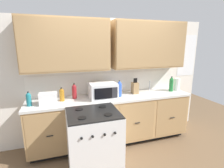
{
  "coord_description": "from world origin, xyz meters",
  "views": [
    {
      "loc": [
        -0.93,
        -2.6,
        1.9
      ],
      "look_at": [
        -0.02,
        0.27,
        1.19
      ],
      "focal_mm": 27.33,
      "sensor_mm": 36.0,
      "label": 1
    }
  ],
  "objects_px": {
    "knife_block": "(135,88)",
    "bottle_red": "(74,91)",
    "bottle_green": "(171,84)",
    "stove_range": "(94,141)",
    "bottle_teal": "(29,99)",
    "microwave": "(103,91)",
    "bottle_amber": "(62,94)",
    "bottle_blue": "(119,89)",
    "paper_towel_roll": "(177,84)",
    "toaster": "(48,99)"
  },
  "relations": [
    {
      "from": "knife_block",
      "to": "bottle_blue",
      "type": "bearing_deg",
      "value": -164.54
    },
    {
      "from": "toaster",
      "to": "bottle_blue",
      "type": "bearing_deg",
      "value": 1.89
    },
    {
      "from": "bottle_green",
      "to": "stove_range",
      "type": "bearing_deg",
      "value": -160.45
    },
    {
      "from": "bottle_amber",
      "to": "bottle_green",
      "type": "bearing_deg",
      "value": -0.72
    },
    {
      "from": "toaster",
      "to": "knife_block",
      "type": "relative_size",
      "value": 0.9
    },
    {
      "from": "bottle_red",
      "to": "bottle_green",
      "type": "height_order",
      "value": "bottle_green"
    },
    {
      "from": "toaster",
      "to": "bottle_red",
      "type": "height_order",
      "value": "bottle_red"
    },
    {
      "from": "toaster",
      "to": "microwave",
      "type": "bearing_deg",
      "value": 2.26
    },
    {
      "from": "stove_range",
      "to": "bottle_teal",
      "type": "relative_size",
      "value": 4.06
    },
    {
      "from": "bottle_teal",
      "to": "paper_towel_roll",
      "type": "bearing_deg",
      "value": 1.39
    },
    {
      "from": "stove_range",
      "to": "knife_block",
      "type": "height_order",
      "value": "knife_block"
    },
    {
      "from": "paper_towel_roll",
      "to": "bottle_green",
      "type": "xyz_separation_m",
      "value": [
        -0.14,
        -0.0,
        0.02
      ]
    },
    {
      "from": "microwave",
      "to": "bottle_blue",
      "type": "bearing_deg",
      "value": 0.81
    },
    {
      "from": "microwave",
      "to": "bottle_amber",
      "type": "xyz_separation_m",
      "value": [
        -0.71,
        0.07,
        -0.02
      ]
    },
    {
      "from": "paper_towel_roll",
      "to": "bottle_green",
      "type": "distance_m",
      "value": 0.14
    },
    {
      "from": "bottle_blue",
      "to": "bottle_amber",
      "type": "bearing_deg",
      "value": 176.62
    },
    {
      "from": "stove_range",
      "to": "bottle_blue",
      "type": "relative_size",
      "value": 3.06
    },
    {
      "from": "bottle_teal",
      "to": "bottle_red",
      "type": "relative_size",
      "value": 0.84
    },
    {
      "from": "paper_towel_roll",
      "to": "bottle_red",
      "type": "xyz_separation_m",
      "value": [
        -2.11,
        0.1,
        0.01
      ]
    },
    {
      "from": "microwave",
      "to": "knife_block",
      "type": "xyz_separation_m",
      "value": [
        0.68,
        0.1,
        -0.02
      ]
    },
    {
      "from": "paper_towel_roll",
      "to": "bottle_teal",
      "type": "distance_m",
      "value": 2.83
    },
    {
      "from": "toaster",
      "to": "bottle_teal",
      "type": "height_order",
      "value": "bottle_teal"
    },
    {
      "from": "stove_range",
      "to": "microwave",
      "type": "distance_m",
      "value": 0.9
    },
    {
      "from": "bottle_red",
      "to": "paper_towel_roll",
      "type": "bearing_deg",
      "value": -2.77
    },
    {
      "from": "stove_range",
      "to": "bottle_teal",
      "type": "bearing_deg",
      "value": 148.22
    },
    {
      "from": "bottle_red",
      "to": "knife_block",
      "type": "bearing_deg",
      "value": -1.84
    },
    {
      "from": "stove_range",
      "to": "microwave",
      "type": "height_order",
      "value": "microwave"
    },
    {
      "from": "knife_block",
      "to": "bottle_green",
      "type": "bearing_deg",
      "value": -4.81
    },
    {
      "from": "toaster",
      "to": "bottle_teal",
      "type": "xyz_separation_m",
      "value": [
        -0.29,
        0.01,
        0.02
      ]
    },
    {
      "from": "knife_block",
      "to": "bottle_amber",
      "type": "distance_m",
      "value": 1.39
    },
    {
      "from": "bottle_blue",
      "to": "toaster",
      "type": "bearing_deg",
      "value": -178.11
    },
    {
      "from": "paper_towel_roll",
      "to": "bottle_red",
      "type": "relative_size",
      "value": 0.93
    },
    {
      "from": "paper_towel_roll",
      "to": "bottle_amber",
      "type": "xyz_separation_m",
      "value": [
        -2.33,
        0.03,
        -0.01
      ]
    },
    {
      "from": "microwave",
      "to": "toaster",
      "type": "xyz_separation_m",
      "value": [
        -0.93,
        -0.04,
        -0.04
      ]
    },
    {
      "from": "microwave",
      "to": "toaster",
      "type": "distance_m",
      "value": 0.93
    },
    {
      "from": "bottle_blue",
      "to": "stove_range",
      "type": "bearing_deg",
      "value": -136.09
    },
    {
      "from": "knife_block",
      "to": "bottle_green",
      "type": "height_order",
      "value": "knife_block"
    },
    {
      "from": "stove_range",
      "to": "toaster",
      "type": "bearing_deg",
      "value": 138.19
    },
    {
      "from": "bottle_blue",
      "to": "bottle_teal",
      "type": "bearing_deg",
      "value": -178.76
    },
    {
      "from": "bottle_teal",
      "to": "bottle_red",
      "type": "xyz_separation_m",
      "value": [
        0.72,
        0.17,
        0.02
      ]
    },
    {
      "from": "toaster",
      "to": "bottle_amber",
      "type": "bearing_deg",
      "value": 25.36
    },
    {
      "from": "stove_range",
      "to": "bottle_red",
      "type": "bearing_deg",
      "value": 104.38
    },
    {
      "from": "bottle_red",
      "to": "bottle_amber",
      "type": "bearing_deg",
      "value": -160.67
    },
    {
      "from": "knife_block",
      "to": "bottle_red",
      "type": "bearing_deg",
      "value": 178.16
    },
    {
      "from": "microwave",
      "to": "bottle_teal",
      "type": "height_order",
      "value": "microwave"
    },
    {
      "from": "stove_range",
      "to": "bottle_amber",
      "type": "relative_size",
      "value": 4.0
    },
    {
      "from": "microwave",
      "to": "bottle_green",
      "type": "height_order",
      "value": "bottle_green"
    },
    {
      "from": "paper_towel_roll",
      "to": "bottle_amber",
      "type": "distance_m",
      "value": 2.33
    },
    {
      "from": "microwave",
      "to": "bottle_blue",
      "type": "relative_size",
      "value": 1.55
    },
    {
      "from": "bottle_red",
      "to": "bottle_amber",
      "type": "height_order",
      "value": "bottle_red"
    }
  ]
}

